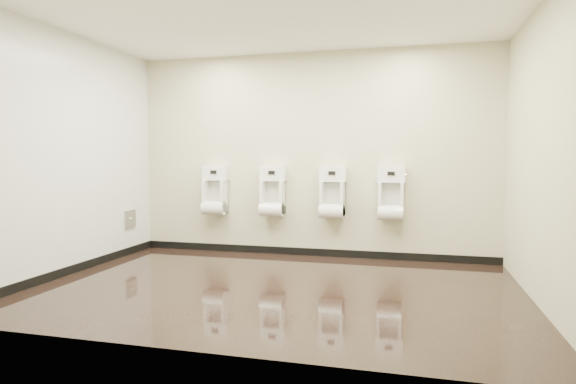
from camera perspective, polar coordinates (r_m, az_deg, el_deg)
name	(u,v)px	position (r m, az deg, el deg)	size (l,w,h in m)	color
ground	(276,288)	(5.13, -1.47, -11.27)	(5.00, 3.50, 0.00)	black
ceiling	(275,14)	(5.16, -1.53, 20.31)	(5.00, 3.50, 0.00)	white
back_wall	(310,155)	(6.65, 2.68, 4.41)	(5.00, 0.02, 2.80)	#BEBA96
front_wall	(204,151)	(3.30, -9.93, 4.78)	(5.00, 0.02, 2.80)	#BEBA96
left_wall	(68,154)	(6.13, -24.64, 4.09)	(0.02, 3.50, 2.80)	#BEBA96
right_wall	(543,153)	(4.89, 28.00, 4.10)	(0.02, 3.50, 2.80)	#BEBA96
tile_overlay_left	(68,154)	(6.13, -24.60, 4.09)	(0.01, 3.50, 2.80)	silver
skirting_back	(310,252)	(6.77, 2.62, -7.10)	(5.00, 0.02, 0.10)	black
skirting_left	(72,269)	(6.26, -24.19, -8.35)	(0.02, 3.50, 0.10)	black
access_panel	(130,219)	(7.14, -18.22, -3.05)	(0.04, 0.25, 0.25)	#9E9EA3
urinal_0	(215,194)	(6.97, -8.64, -0.23)	(0.37, 0.28, 0.68)	silver
urinal_1	(273,195)	(6.68, -1.83, -0.37)	(0.37, 0.28, 0.68)	silver
urinal_2	(332,196)	(6.49, 5.28, -0.51)	(0.37, 0.28, 0.68)	silver
urinal_3	(391,197)	(6.41, 12.11, -0.63)	(0.37, 0.28, 0.68)	silver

